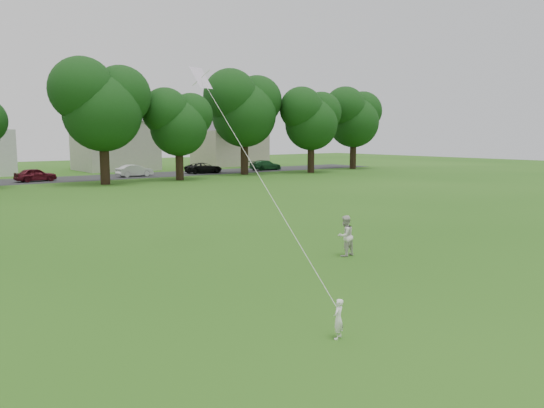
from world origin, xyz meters
TOP-DOWN VIEW (x-y plane):
  - ground at (0.00, 0.00)m, footprint 160.00×160.00m
  - toddler at (-0.10, -1.54)m, footprint 0.35×0.30m
  - older_boy at (5.29, 3.61)m, footprint 0.72×0.59m
  - kite at (1.03, 3.07)m, footprint 1.64×5.01m
  - tree_row at (4.15, 35.95)m, footprint 84.28×9.39m

SIDE VIEW (x-z plane):
  - ground at x=0.00m, z-range 0.00..0.00m
  - toddler at x=-0.10m, z-range 0.00..0.83m
  - older_boy at x=5.29m, z-range 0.00..1.40m
  - kite at x=1.03m, z-range -2.15..8.82m
  - tree_row at x=4.15m, z-range 0.98..12.02m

